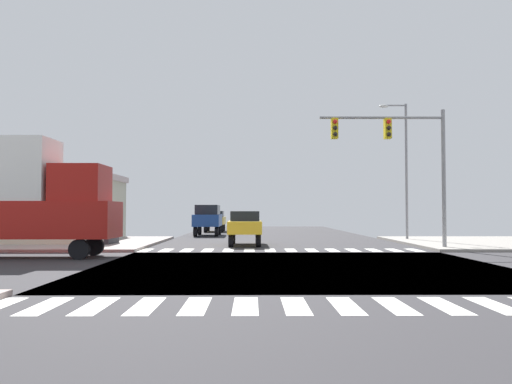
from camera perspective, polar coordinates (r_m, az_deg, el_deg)
name	(u,v)px	position (r m, az deg, el deg)	size (l,w,h in m)	color
ground	(299,267)	(17.92, 4.80, -8.25)	(90.00, 90.00, 0.05)	#302F32
sidewalk_corner_ne	(506,243)	(33.20, 25.79, -5.04)	(12.00, 12.00, 0.14)	gray
sidewalk_corner_nw	(53,243)	(31.90, -21.44, -5.23)	(12.00, 12.00, 0.14)	gray
crosswalk_near	(320,306)	(10.71, 7.10, -12.29)	(13.50, 2.00, 0.01)	white
crosswalk_far	(280,250)	(25.16, 2.69, -6.41)	(13.50, 2.00, 0.01)	white
traffic_signal_mast	(396,146)	(26.55, 15.18, 4.87)	(6.21, 0.55, 6.91)	gray
street_lamp	(403,159)	(34.09, 15.83, 3.46)	(1.78, 0.32, 8.69)	gray
sedan_nearside_1	(245,225)	(28.71, -1.21, -3.65)	(1.80, 4.30, 1.88)	black
suv_crossing_2	(208,217)	(39.92, -5.32, -2.80)	(1.96, 4.60, 2.34)	black
box_truck_queued_1	(22,195)	(23.24, -24.31, -0.26)	(7.20, 2.40, 4.85)	black
sedan_leading_2	(215,219)	(47.36, -4.55, -3.02)	(1.80, 4.30, 1.88)	black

